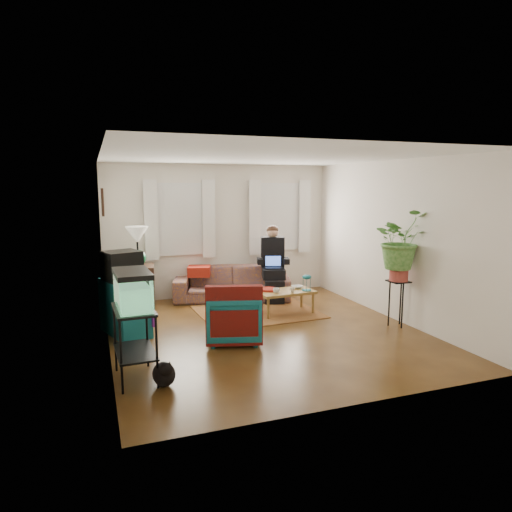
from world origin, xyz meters
name	(u,v)px	position (x,y,z in m)	size (l,w,h in m)	color
floor	(265,331)	(0.00, 0.00, 0.00)	(4.50, 5.00, 0.01)	#4F2B14
ceiling	(265,156)	(0.00, 0.00, 2.60)	(4.50, 5.00, 0.01)	white
wall_back	(220,231)	(0.00, 2.50, 1.30)	(4.50, 0.01, 2.60)	silver
wall_front	(358,279)	(0.00, -2.50, 1.30)	(4.50, 0.01, 2.60)	silver
wall_left	(105,254)	(-2.25, 0.00, 1.30)	(0.01, 5.00, 2.60)	silver
wall_right	(393,240)	(2.25, 0.00, 1.30)	(0.01, 5.00, 2.60)	silver
window_left	(180,219)	(-0.80, 2.48, 1.55)	(1.08, 0.04, 1.38)	white
window_right	(279,217)	(1.25, 2.48, 1.55)	(1.08, 0.04, 1.38)	white
curtains_left	(181,220)	(-0.80, 2.40, 1.55)	(1.36, 0.06, 1.50)	white
curtains_right	(280,217)	(1.25, 2.40, 1.55)	(1.36, 0.06, 1.50)	white
picture_frame	(103,202)	(-2.21, 0.85, 1.95)	(0.04, 0.32, 0.40)	#3D2616
area_rug	(257,312)	(0.25, 1.03, 0.01)	(2.00, 1.60, 0.01)	maroon
sofa	(232,278)	(0.11, 2.05, 0.43)	(2.19, 0.86, 0.86)	brown
seated_person	(273,266)	(0.86, 1.82, 0.65)	(0.55, 0.67, 1.31)	black
side_table	(139,287)	(-1.65, 1.99, 0.39)	(0.53, 0.53, 0.78)	#3C2616
table_lamp	(138,247)	(-1.65, 1.99, 1.11)	(0.40, 0.40, 0.71)	white
dresser	(125,308)	(-1.99, 0.60, 0.40)	(0.45, 0.90, 0.81)	#115F69
crt_tv	(122,265)	(-2.00, 0.69, 1.02)	(0.49, 0.45, 0.43)	black
aquarium_stand	(135,344)	(-2.00, -1.11, 0.42)	(0.42, 0.74, 0.83)	black
aquarium	(133,289)	(-2.00, -1.11, 1.05)	(0.37, 0.68, 0.44)	#7FD899
black_cat	(164,372)	(-1.73, -1.40, 0.16)	(0.25, 0.39, 0.33)	black
armchair	(234,314)	(-0.56, -0.23, 0.38)	(0.75, 0.70, 0.77)	#12536C
serape_throw	(234,309)	(-0.64, -0.51, 0.54)	(0.77, 0.18, 0.63)	#9E0A0A
coffee_table	(286,302)	(0.69, 0.80, 0.20)	(0.97, 0.53, 0.40)	brown
cup_a	(276,290)	(0.47, 0.70, 0.45)	(0.11, 0.11, 0.09)	white
cup_b	(292,290)	(0.74, 0.64, 0.44)	(0.09, 0.09, 0.08)	beige
bowl	(297,287)	(0.95, 0.90, 0.43)	(0.19, 0.19, 0.05)	white
snack_tray	(268,289)	(0.41, 0.92, 0.42)	(0.30, 0.30, 0.04)	#B21414
birdcage	(307,283)	(1.03, 0.69, 0.54)	(0.16, 0.16, 0.28)	#115B6B
plant_stand	(397,303)	(2.04, -0.45, 0.36)	(0.31, 0.31, 0.73)	black
potted_plant	(400,249)	(2.04, -0.45, 1.23)	(0.83, 0.72, 0.92)	#599947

